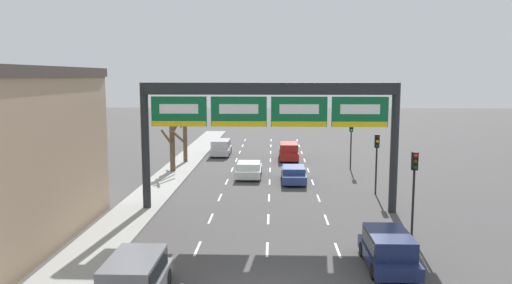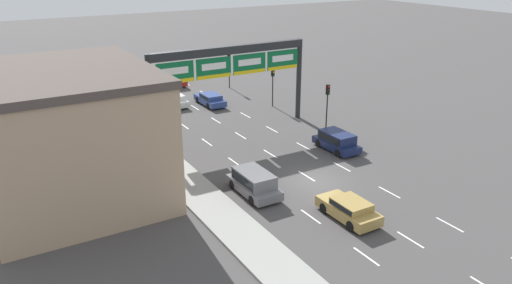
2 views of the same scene
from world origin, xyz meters
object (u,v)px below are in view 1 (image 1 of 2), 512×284
object	(u,v)px
car_blue	(294,173)
suv_red	(289,151)
suv_silver	(221,147)
traffic_light_mid_block	(414,177)
car_white	(249,169)
traffic_light_near_gantry	(377,152)
sign_gantry	(269,110)
traffic_light_far_end	(351,135)
suv_grey	(134,276)
suv_navy	(388,248)
tree_bare_closest	(173,145)
tree_bare_second	(185,131)

from	to	relation	value
car_blue	suv_red	bearing A→B (deg)	90.40
suv_red	suv_silver	world-z (taller)	suv_red
car_blue	traffic_light_mid_block	world-z (taller)	traffic_light_mid_block
suv_red	car_blue	size ratio (longest dim) A/B	0.98
car_white	traffic_light_near_gantry	distance (m)	10.75
sign_gantry	traffic_light_far_end	bearing A→B (deg)	63.11
car_blue	suv_silver	size ratio (longest dim) A/B	1.07
suv_grey	suv_red	bearing A→B (deg)	78.07
sign_gantry	traffic_light_near_gantry	world-z (taller)	sign_gantry
car_white	suv_navy	bearing A→B (deg)	-69.92
suv_navy	suv_red	bearing A→B (deg)	97.10
car_blue	suv_grey	bearing A→B (deg)	-107.74
suv_red	car_white	bearing A→B (deg)	-111.83
tree_bare_closest	tree_bare_second	distance (m)	4.62
car_blue	tree_bare_second	world-z (taller)	tree_bare_second
car_blue	tree_bare_closest	size ratio (longest dim) A/B	0.95
suv_navy	suv_silver	xyz separation A→B (m)	(-10.25, 29.74, 0.04)
car_blue	suv_navy	bearing A→B (deg)	-78.96
car_white	car_blue	xyz separation A→B (m)	(3.51, -1.64, -0.01)
suv_red	traffic_light_far_end	xyz separation A→B (m)	(5.25, -4.75, 2.11)
suv_silver	traffic_light_near_gantry	xyz separation A→B (m)	(12.40, -16.44, 2.08)
suv_red	traffic_light_mid_block	distance (m)	23.92
traffic_light_mid_block	tree_bare_closest	xyz separation A→B (m)	(-15.42, 16.33, -0.74)
sign_gantry	suv_navy	world-z (taller)	sign_gantry
suv_navy	traffic_light_near_gantry	bearing A→B (deg)	80.78
traffic_light_near_gantry	traffic_light_far_end	size ratio (longest dim) A/B	0.99
suv_grey	suv_red	xyz separation A→B (m)	(6.51, 30.79, 0.01)
car_white	traffic_light_far_end	xyz separation A→B (m)	(8.69, 3.83, 2.33)
suv_silver	tree_bare_second	bearing A→B (deg)	-120.68
sign_gantry	car_white	distance (m)	11.49
car_white	suv_silver	world-z (taller)	suv_silver
car_blue	suv_silver	distance (m)	14.43
suv_grey	tree_bare_closest	distance (m)	24.23
car_white	traffic_light_far_end	distance (m)	9.78
suv_silver	traffic_light_near_gantry	bearing A→B (deg)	-52.96
suv_navy	tree_bare_second	size ratio (longest dim) A/B	0.74
suv_grey	traffic_light_mid_block	size ratio (longest dim) A/B	1.03
sign_gantry	traffic_light_mid_block	distance (m)	9.12
suv_red	car_blue	world-z (taller)	suv_red
car_blue	tree_bare_second	xyz separation A→B (m)	(-9.72, 7.95, 2.35)
traffic_light_near_gantry	tree_bare_second	world-z (taller)	tree_bare_second
sign_gantry	traffic_light_far_end	world-z (taller)	sign_gantry
traffic_light_mid_block	sign_gantry	bearing A→B (deg)	147.87
suv_red	suv_grey	bearing A→B (deg)	-101.93
suv_navy	sign_gantry	bearing A→B (deg)	120.68
traffic_light_far_end	tree_bare_second	world-z (taller)	tree_bare_second
car_white	suv_silver	xyz separation A→B (m)	(-3.41, 11.02, 0.21)
suv_red	tree_bare_closest	distance (m)	12.11
suv_red	traffic_light_mid_block	size ratio (longest dim) A/B	1.03
suv_silver	traffic_light_mid_block	bearing A→B (deg)	-64.20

